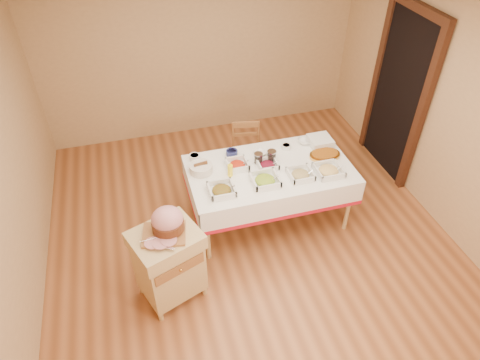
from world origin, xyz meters
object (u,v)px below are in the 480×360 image
butcher_cart (169,262)px  bread_basket (201,168)px  dining_chair (247,154)px  plate_stack (320,141)px  brass_platter (325,155)px  preserve_jar_left (258,159)px  mustard_bottle (230,170)px  ham_on_board (167,223)px  preserve_jar_right (272,156)px  dining_table (269,179)px

butcher_cart → bread_basket: size_ratio=3.33×
dining_chair → bread_basket: size_ratio=3.29×
plate_stack → brass_platter: plate_stack is taller
dining_chair → bread_basket: bearing=-139.1°
preserve_jar_left → bread_basket: (-0.65, 0.02, -0.01)m
butcher_cart → mustard_bottle: 1.18m
butcher_cart → brass_platter: 2.14m
bread_basket → plate_stack: size_ratio=0.97×
dining_chair → ham_on_board: (-1.19, -1.50, 0.53)m
ham_on_board → preserve_jar_left: bearing=37.6°
butcher_cart → ham_on_board: ham_on_board is taller
dining_chair → preserve_jar_right: bearing=-80.8°
preserve_jar_left → bread_basket: preserve_jar_left is taller
dining_table → bread_basket: bearing=168.7°
butcher_cart → brass_platter: (1.95, 0.82, 0.30)m
preserve_jar_left → plate_stack: 0.82m
ham_on_board → plate_stack: (1.95, 1.02, -0.16)m
dining_chair → preserve_jar_left: preserve_jar_left is taller
dining_table → brass_platter: brass_platter is taller
mustard_bottle → plate_stack: 1.21m
preserve_jar_left → dining_table: bearing=-54.7°
mustard_bottle → brass_platter: mustard_bottle is taller
butcher_cart → preserve_jar_left: bearing=37.6°
dining_table → bread_basket: bread_basket is taller
ham_on_board → dining_table: bearing=31.1°
preserve_jar_left → plate_stack: (0.81, 0.14, -0.01)m
dining_chair → plate_stack: bearing=-32.6°
dining_table → brass_platter: (0.68, 0.04, 0.18)m
bread_basket → dining_chair: bearing=40.9°
dining_chair → brass_platter: bearing=-44.9°
plate_stack → brass_platter: 0.24m
preserve_jar_right → bread_basket: bearing=178.6°
preserve_jar_left → preserve_jar_right: size_ratio=0.95×
brass_platter → preserve_jar_right: bearing=171.8°
brass_platter → mustard_bottle: bearing=-177.7°
preserve_jar_left → brass_platter: bearing=-6.8°
brass_platter → bread_basket: bearing=175.7°
mustard_bottle → plate_stack: size_ratio=0.67×
bread_basket → mustard_bottle: bearing=-27.8°
dining_chair → ham_on_board: ham_on_board is taller
ham_on_board → plate_stack: bearing=27.5°
brass_platter → butcher_cart: bearing=-157.3°
dining_table → mustard_bottle: bearing=-179.5°
dining_chair → ham_on_board: bearing=-128.4°
preserve_jar_left → preserve_jar_right: preserve_jar_right is taller
preserve_jar_right → brass_platter: (0.62, -0.09, -0.04)m
mustard_bottle → bread_basket: bearing=152.2°
butcher_cart → preserve_jar_left: 1.53m
dining_chair → mustard_bottle: size_ratio=4.80×
butcher_cart → ham_on_board: (0.04, 0.03, 0.48)m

